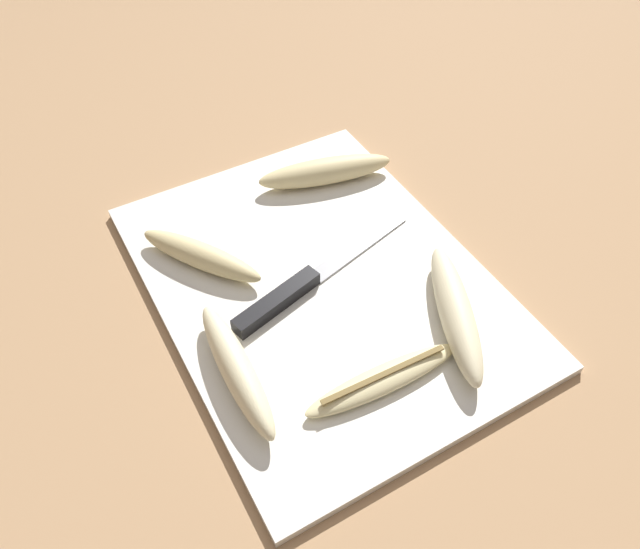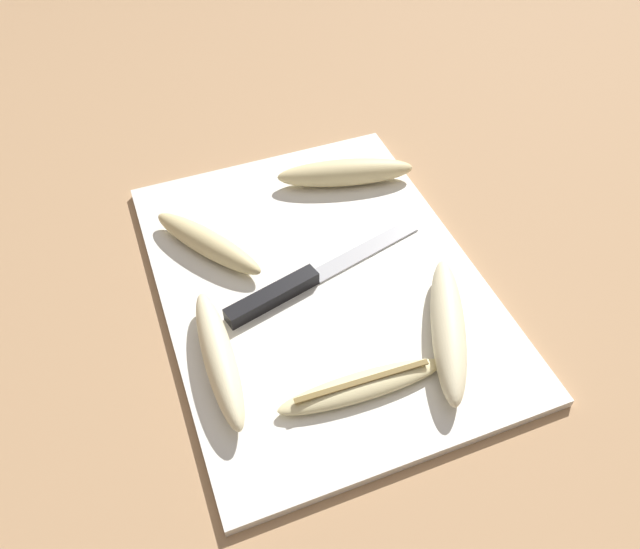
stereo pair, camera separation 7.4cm
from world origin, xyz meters
TOP-DOWN VIEW (x-y plane):
  - ground_plane at (0.00, 0.00)m, footprint 4.00×4.00m
  - cutting_board at (0.00, 0.00)m, footprint 0.49×0.37m
  - knife at (0.00, -0.04)m, footprint 0.09×0.27m
  - banana_mellow_near at (-0.09, -0.11)m, footprint 0.16×0.12m
  - banana_soft_right at (0.16, -0.01)m, footprint 0.04×0.18m
  - banana_ripe_center at (-0.16, 0.10)m, footprint 0.09×0.19m
  - banana_bright_far at (0.13, 0.10)m, footprint 0.19×0.11m
  - banana_pale_long at (0.08, -0.14)m, footprint 0.18×0.04m

SIDE VIEW (x-z plane):
  - ground_plane at x=0.00m, z-range 0.00..0.00m
  - cutting_board at x=0.00m, z-range 0.00..0.01m
  - knife at x=0.00m, z-range 0.01..0.03m
  - banana_soft_right at x=0.16m, z-range 0.01..0.03m
  - banana_mellow_near at x=-0.09m, z-range 0.01..0.04m
  - banana_ripe_center at x=-0.16m, z-range 0.01..0.05m
  - banana_pale_long at x=0.08m, z-range 0.01..0.05m
  - banana_bright_far at x=0.13m, z-range 0.01..0.05m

